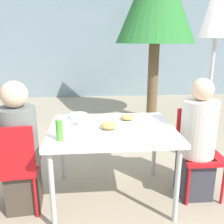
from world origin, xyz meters
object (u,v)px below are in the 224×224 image
chair_left (14,163)px  bottle (59,129)px  drinking_cup (80,121)px  chair_right (198,145)px  person_right (197,143)px  person_left (20,151)px  salad_bowl (79,116)px  closed_umbrella (218,13)px

chair_left → bottle: bearing=-19.0°
drinking_cup → chair_right: bearing=-0.8°
chair_left → bottle: size_ratio=4.47×
bottle → chair_right: bearing=14.1°
chair_left → bottle: 0.55m
person_right → person_left: bearing=3.3°
drinking_cup → salad_bowl: size_ratio=0.49×
chair_right → salad_bowl: size_ratio=4.80×
bottle → chair_left: bearing=166.5°
drinking_cup → closed_umbrella: bearing=21.4°
closed_umbrella → drinking_cup: size_ratio=26.28×
chair_right → person_right: (-0.05, -0.08, 0.06)m
chair_left → chair_right: bearing=2.0°
closed_umbrella → bottle: bearing=-150.6°
person_left → chair_right: (1.70, 0.15, -0.07)m
person_right → salad_bowl: bearing=-14.4°
chair_right → person_right: bearing=58.1°
chair_left → person_left: person_left is taller
closed_umbrella → bottle: 2.16m
chair_left → drinking_cup: bearing=17.7°
salad_bowl → closed_umbrella: bearing=13.7°
salad_bowl → bottle: bearing=-102.2°
chair_left → salad_bowl: chair_left is taller
closed_umbrella → drinking_cup: (-1.53, -0.60, -1.02)m
person_left → drinking_cup: person_left is taller
person_left → closed_umbrella: size_ratio=0.52×
drinking_cup → person_right: bearing=-4.9°
person_left → closed_umbrella: closed_umbrella is taller
chair_right → salad_bowl: (-1.20, 0.24, 0.27)m
person_right → salad_bowl: person_right is taller
person_right → closed_umbrella: 1.48m
chair_right → bottle: 1.40m
person_left → drinking_cup: 0.59m
chair_right → salad_bowl: chair_right is taller
person_right → bottle: (-1.27, -0.25, 0.27)m
chair_right → chair_left: bearing=8.5°
person_left → salad_bowl: (0.50, 0.38, 0.19)m
person_left → person_right: 1.65m
drinking_cup → bottle: bearing=-113.3°
chair_left → person_left: size_ratio=0.72×
person_left → salad_bowl: 0.66m
closed_umbrella → drinking_cup: closed_umbrella is taller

